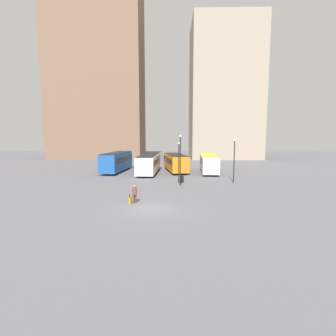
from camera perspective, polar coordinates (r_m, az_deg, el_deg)
The scene contains 13 objects.
ground_plane at distance 21.15m, azimuth -3.74°, elevation -8.98°, with size 160.00×160.00×0.00m, color #56565B.
building_block_left at distance 75.81m, azimuth -15.17°, elevation 19.32°, with size 23.82×13.83×44.65m.
building_block_right at distance 73.38m, azimuth 12.12°, elevation 15.90°, with size 17.54×15.67×34.79m.
bus_0 at distance 43.81m, azimuth -11.06°, elevation 1.46°, with size 3.50×10.31×3.12m.
bus_1 at distance 41.41m, azimuth -4.18°, elevation 1.10°, with size 3.03×11.01×2.91m.
bus_2 at distance 43.19m, azimuth 1.64°, elevation 1.29°, with size 4.13×9.70×2.82m.
bus_3 at distance 42.34m, azimuth 8.88°, elevation 1.06°, with size 3.01×9.64×2.77m.
traveler at distance 23.07m, azimuth -7.26°, elevation -5.27°, with size 0.48×0.48×1.58m.
suitcase at distance 22.89m, azimuth -8.21°, elevation -7.01°, with size 0.25×0.41×0.87m.
lamp_post_0 at distance 30.63m, azimuth 2.69°, elevation 2.59°, with size 0.28×0.28×5.93m.
lamp_post_1 at distance 32.45m, azimuth 2.37°, elevation 2.02°, with size 0.28×0.28×5.05m.
lamp_post_2 at distance 33.55m, azimuth 14.21°, elevation 2.30°, with size 0.28×0.28×5.41m.
trash_bin at distance 32.96m, azimuth 3.00°, elevation -2.44°, with size 0.52×0.52×0.85m.
Camera 1 is at (1.75, -20.26, 5.81)m, focal length 28.00 mm.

